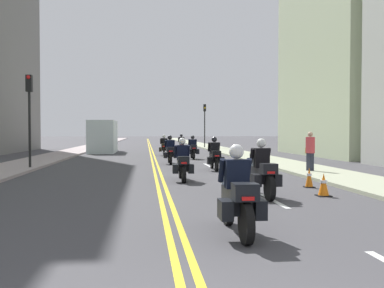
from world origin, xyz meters
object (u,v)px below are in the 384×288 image
Objects in this scene: motorcycle_1 at (262,174)px; motorcycle_3 at (215,156)px; traffic_cone_0 at (324,185)px; traffic_cone_1 at (309,177)px; pedestrian_0 at (310,152)px; parked_truck at (104,138)px; traffic_light_near at (29,104)px; motorcycle_2 at (182,164)px; motorcycle_7 at (181,145)px; traffic_light_far at (205,118)px; motorcycle_4 at (170,152)px; motorcycle_6 at (164,147)px; motorcycle_5 at (193,149)px; motorcycle_0 at (238,198)px.

motorcycle_1 reaches higher than motorcycle_3.
traffic_cone_0 is 0.99× the size of traffic_cone_1.
pedestrian_0 is 23.22m from parked_truck.
traffic_light_near reaches higher than traffic_cone_0.
motorcycle_7 is at bearing 86.25° from motorcycle_2.
motorcycle_1 is at bearing -95.41° from traffic_light_far.
motorcycle_4 is 1.02× the size of motorcycle_6.
motorcycle_1 is 21.45m from motorcycle_6.
motorcycle_5 is 3.25× the size of traffic_cone_1.
motorcycle_2 is (-1.85, 4.19, -0.02)m from motorcycle_1.
traffic_light_far is (3.41, 9.45, 2.71)m from motorcycle_7.
motorcycle_3 is 1.03× the size of motorcycle_7.
motorcycle_3 is 1.04× the size of motorcycle_5.
motorcycle_3 is 0.34× the size of parked_truck.
motorcycle_1 is 2.83m from traffic_cone_1.
motorcycle_1 is at bearing -89.50° from motorcycle_5.
motorcycle_4 is at bearing 109.98° from traffic_cone_1.
motorcycle_4 is (-1.82, 12.66, 0.01)m from motorcycle_1.
motorcycle_4 is 13.14m from traffic_cone_0.
pedestrian_0 is (5.79, 2.24, 0.31)m from motorcycle_2.
motorcycle_2 reaches higher than motorcycle_3.
traffic_light_far is at bearing 87.84° from traffic_cone_1.
motorcycle_1 is 0.34× the size of parked_truck.
motorcycle_7 is at bearing 93.99° from traffic_cone_0.
parked_truck reaches higher than motorcycle_7.
motorcycle_3 is (0.04, 8.37, -0.01)m from motorcycle_1.
motorcycle_5 is at bearing -100.35° from traffic_light_far.
motorcycle_7 is at bearing 90.31° from motorcycle_5.
traffic_light_far is at bearing 87.44° from traffic_cone_0.
motorcycle_0 is 3.31× the size of traffic_cone_0.
motorcycle_2 is at bearing -77.44° from parked_truck.
motorcycle_7 reaches higher than motorcycle_6.
motorcycle_3 is 19.85m from parked_truck.
pedestrian_0 reaches higher than motorcycle_5.
pedestrian_0 is (1.85, 4.56, 0.62)m from traffic_cone_1.
motorcycle_2 is 0.49× the size of traffic_light_near.
motorcycle_2 is 23.32m from parked_truck.
motorcycle_1 is 3.42× the size of traffic_cone_0.
motorcycle_7 is at bearing 62.23° from traffic_light_near.
motorcycle_7 is at bearing 91.56° from motorcycle_3.
motorcycle_2 is 1.22× the size of pedestrian_0.
traffic_light_near reaches higher than motorcycle_3.
traffic_light_near is (-8.72, 9.64, 2.49)m from motorcycle_1.
traffic_light_near reaches higher than traffic_cone_1.
motorcycle_5 is 0.43× the size of traffic_light_far.
motorcycle_3 is (1.65, 12.53, -0.00)m from motorcycle_0.
motorcycle_4 is (0.02, 8.46, 0.03)m from motorcycle_2.
motorcycle_1 is 1.22× the size of pedestrian_0.
pedestrian_0 reaches higher than traffic_cone_0.
motorcycle_7 reaches higher than motorcycle_4.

